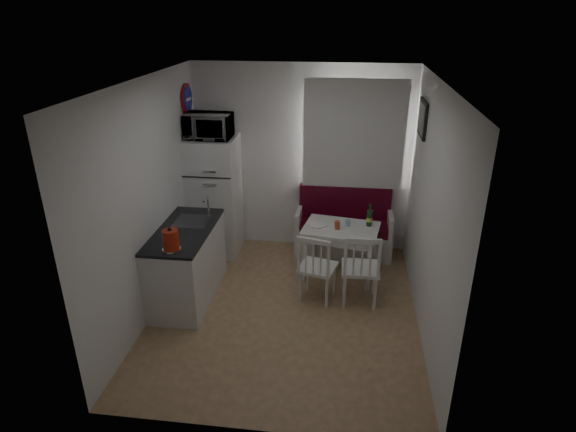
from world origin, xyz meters
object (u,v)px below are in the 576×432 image
at_px(dining_table, 341,233).
at_px(wine_bottle, 370,215).
at_px(fridge, 214,196).
at_px(kettle, 171,240).
at_px(bench, 343,233).
at_px(chair_right, 361,263).
at_px(microwave, 209,126).
at_px(chair_left, 317,262).
at_px(kitchen_counter, 187,263).

relative_size(dining_table, wine_bottle, 3.49).
bearing_deg(fridge, kettle, -89.03).
relative_size(bench, wine_bottle, 4.59).
relative_size(fridge, kettle, 6.29).
relative_size(chair_right, microwave, 0.84).
bearing_deg(kettle, dining_table, 35.78).
distance_m(chair_left, wine_bottle, 1.01).
relative_size(dining_table, fridge, 0.61).
xyz_separation_m(chair_right, fridge, (-2.02, 1.19, 0.26)).
distance_m(chair_left, kettle, 1.68).
bearing_deg(dining_table, chair_left, -101.37).
distance_m(kettle, wine_bottle, 2.50).
height_order(chair_left, microwave, microwave).
xyz_separation_m(dining_table, wine_bottle, (0.35, 0.10, 0.22)).
bearing_deg(kitchen_counter, chair_left, 2.28).
bearing_deg(microwave, bench, 5.10).
bearing_deg(microwave, kitchen_counter, -90.94).
bearing_deg(bench, chair_left, -102.28).
bearing_deg(fridge, wine_bottle, -11.25).
bearing_deg(chair_right, bench, 98.38).
bearing_deg(kettle, wine_bottle, 32.95).
bearing_deg(kettle, bench, 46.79).
xyz_separation_m(fridge, kettle, (0.03, -1.78, 0.20)).
bearing_deg(chair_left, kitchen_counter, -163.88).
bearing_deg(bench, microwave, -174.90).
height_order(kitchen_counter, bench, kitchen_counter).
xyz_separation_m(bench, kettle, (-1.78, -1.89, 0.71)).
distance_m(fridge, wine_bottle, 2.17).
relative_size(kitchen_counter, chair_right, 2.66).
bearing_deg(dining_table, kitchen_counter, -148.72).
distance_m(dining_table, chair_right, 0.71).
bearing_deg(fridge, kitchen_counter, -90.90).
bearing_deg(microwave, kettle, -89.01).
bearing_deg(chair_right, microwave, 149.51).
relative_size(dining_table, chair_right, 2.06).
xyz_separation_m(dining_table, chair_left, (-0.25, -0.66, -0.07)).
bearing_deg(kitchen_counter, wine_bottle, 20.97).
bearing_deg(chair_left, kettle, -144.38).
bearing_deg(chair_right, fridge, 148.44).
height_order(dining_table, chair_right, chair_right).
relative_size(kettle, wine_bottle, 0.90).
relative_size(chair_right, fridge, 0.30).
height_order(fridge, microwave, microwave).
distance_m(kitchen_counter, kettle, 0.79).
bearing_deg(wine_bottle, fridge, 168.75).
relative_size(chair_right, kettle, 1.87).
xyz_separation_m(kitchen_counter, dining_table, (1.79, 0.72, 0.16)).
xyz_separation_m(kitchen_counter, wine_bottle, (2.14, 0.82, 0.39)).
distance_m(chair_left, microwave, 2.29).
relative_size(kitchen_counter, bench, 0.98).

